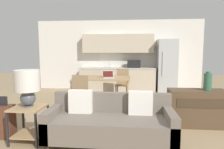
# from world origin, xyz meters

# --- Properties ---
(ground_plane) EXTENTS (20.00, 20.00, 0.00)m
(ground_plane) POSITION_xyz_m (0.00, 0.00, 0.00)
(ground_plane) COLOR #9E8460
(wall_back) EXTENTS (6.40, 0.07, 2.70)m
(wall_back) POSITION_xyz_m (-0.00, 4.63, 1.35)
(wall_back) COLOR silver
(wall_back) RESTS_ON ground_plane
(kitchen_counter) EXTENTS (2.85, 0.65, 2.15)m
(kitchen_counter) POSITION_xyz_m (0.01, 4.33, 0.84)
(kitchen_counter) COLOR beige
(kitchen_counter) RESTS_ON ground_plane
(refrigerator) EXTENTS (0.68, 0.72, 1.93)m
(refrigerator) POSITION_xyz_m (1.81, 4.24, 0.97)
(refrigerator) COLOR #B7BABC
(refrigerator) RESTS_ON ground_plane
(dining_table) EXTENTS (1.44, 0.95, 0.76)m
(dining_table) POSITION_xyz_m (-0.24, 2.41, 0.69)
(dining_table) COLOR tan
(dining_table) RESTS_ON ground_plane
(couch) EXTENTS (2.04, 0.80, 0.84)m
(couch) POSITION_xyz_m (0.17, -0.04, 0.33)
(couch) COLOR #3D2D1E
(couch) RESTS_ON ground_plane
(side_table) EXTENTS (0.51, 0.51, 0.59)m
(side_table) POSITION_xyz_m (-1.18, -0.16, 0.40)
(side_table) COLOR tan
(side_table) RESTS_ON ground_plane
(table_lamp) EXTENTS (0.40, 0.40, 0.61)m
(table_lamp) POSITION_xyz_m (-1.18, -0.15, 0.96)
(table_lamp) COLOR #4C515B
(table_lamp) RESTS_ON side_table
(credenza) EXTENTS (1.12, 0.44, 0.74)m
(credenza) POSITION_xyz_m (1.83, 0.83, 0.37)
(credenza) COLOR brown
(credenza) RESTS_ON ground_plane
(vase) EXTENTS (0.15, 0.15, 0.37)m
(vase) POSITION_xyz_m (2.00, 0.79, 0.91)
(vase) COLOR #336047
(vase) RESTS_ON credenza
(dining_chair_far_right) EXTENTS (0.45, 0.45, 0.94)m
(dining_chair_far_right) POSITION_xyz_m (0.23, 3.24, 0.51)
(dining_chair_far_right) COLOR #997A56
(dining_chair_far_right) RESTS_ON ground_plane
(dining_chair_near_left) EXTENTS (0.45, 0.45, 0.94)m
(dining_chair_near_left) POSITION_xyz_m (-0.70, 1.54, 0.51)
(dining_chair_near_left) COLOR #997A56
(dining_chair_near_left) RESTS_ON ground_plane
(laptop) EXTENTS (0.38, 0.33, 0.20)m
(laptop) POSITION_xyz_m (-0.13, 2.35, 0.81)
(laptop) COLOR #B7BABC
(laptop) RESTS_ON dining_table
(suitcase) EXTENTS (0.42, 0.22, 0.73)m
(suitcase) POSITION_xyz_m (-1.74, -0.06, 0.29)
(suitcase) COLOR brown
(suitcase) RESTS_ON ground_plane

